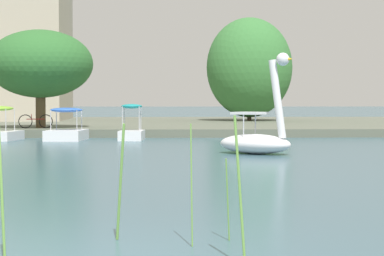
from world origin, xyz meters
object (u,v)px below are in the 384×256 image
Objects in this scene: tree_willow_near_path at (249,68)px; bicycle_parked at (36,121)px; pedal_boat_blue at (67,130)px; tree_broadleaf_left at (40,64)px; pedal_boat_teal at (132,130)px; pedal_boat_lime at (1,130)px; swan_boat at (257,137)px.

bicycle_parked is (-11.77, -12.85, -3.17)m from tree_willow_near_path.
pedal_boat_blue is 0.37× the size of tree_broadleaf_left.
pedal_boat_teal is 2.81m from pedal_boat_blue.
pedal_boat_lime is at bearing 177.82° from pedal_boat_blue.
pedal_boat_lime is (-5.64, 0.07, -0.01)m from pedal_boat_teal.
swan_boat is 13.22m from pedal_boat_lime.
pedal_boat_lime is 20.95m from tree_willow_near_path.
pedal_boat_blue is 19.46m from tree_willow_near_path.
bicycle_parked is at bearing 143.18° from pedal_boat_teal.
tree_broadleaf_left is (-1.80, 4.16, 3.06)m from pedal_boat_blue.
pedal_boat_lime reaches higher than pedal_boat_blue.
tree_willow_near_path reaches higher than swan_boat.
swan_boat is 1.99× the size of bicycle_parked.
swan_boat reaches higher than bicycle_parked.
tree_broadleaf_left is (1.03, 4.05, 3.06)m from pedal_boat_lime.
tree_willow_near_path is at bearing 66.87° from pedal_boat_teal.
tree_willow_near_path is (12.65, 16.34, 3.47)m from pedal_boat_lime.
tree_willow_near_path is 4.80× the size of bicycle_parked.
pedal_boat_lime reaches higher than bicycle_parked.
tree_broadleaf_left reaches higher than pedal_boat_teal.
pedal_boat_lime is at bearing 139.32° from swan_boat.
swan_boat is 15.81m from tree_broadleaf_left.
pedal_boat_teal is 18.18m from tree_willow_near_path.
tree_broadleaf_left is at bearing 113.44° from pedal_boat_blue.
pedal_boat_blue is 1.56× the size of bicycle_parked.
tree_broadleaf_left is at bearing 138.23° from pedal_boat_teal.
pedal_boat_lime is 3.62m from bicycle_parked.
swan_boat is at bearing -49.79° from pedal_boat_blue.
bicycle_parked is at bearing 75.86° from pedal_boat_lime.
tree_willow_near_path is (11.62, 12.29, 0.41)m from tree_broadleaf_left.
pedal_boat_teal is 5.64m from pedal_boat_lime.
tree_broadleaf_left reaches higher than swan_boat.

